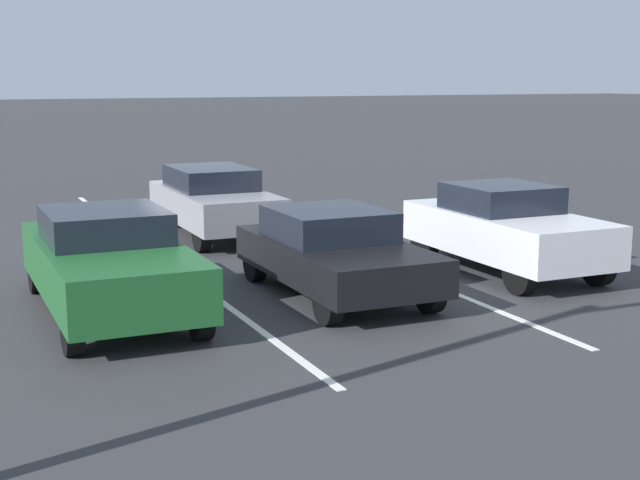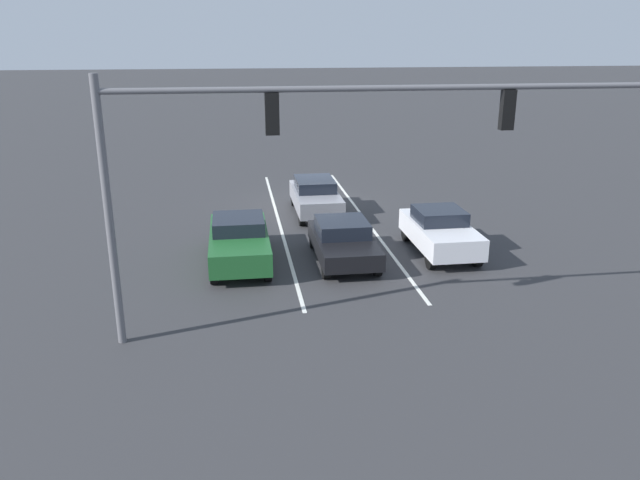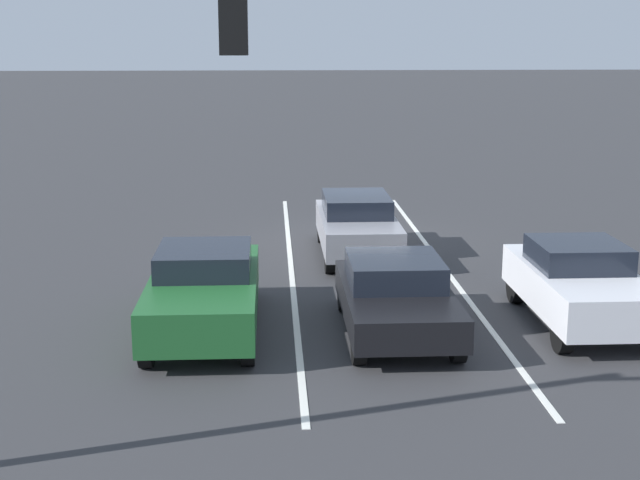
% 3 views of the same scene
% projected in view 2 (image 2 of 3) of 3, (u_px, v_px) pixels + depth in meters
% --- Properties ---
extents(ground_plane, '(240.00, 240.00, 0.00)m').
position_uv_depth(ground_plane, '(314.00, 205.00, 27.78)').
color(ground_plane, '#333335').
extents(lane_stripe_left_divider, '(0.12, 17.22, 0.01)m').
position_uv_depth(lane_stripe_left_divider, '(365.00, 220.00, 25.56)').
color(lane_stripe_left_divider, silver).
rests_on(lane_stripe_left_divider, ground_plane).
extents(lane_stripe_center_divider, '(0.12, 17.22, 0.01)m').
position_uv_depth(lane_stripe_center_divider, '(279.00, 223.00, 25.08)').
color(lane_stripe_center_divider, silver).
rests_on(lane_stripe_center_divider, ground_plane).
extents(car_darkgreen_rightlane_front, '(1.90, 4.70, 1.50)m').
position_uv_depth(car_darkgreen_rightlane_front, '(239.00, 240.00, 20.59)').
color(car_darkgreen_rightlane_front, '#1E5928').
rests_on(car_darkgreen_rightlane_front, ground_plane).
extents(car_white_leftlane_front, '(1.81, 4.11, 1.53)m').
position_uv_depth(car_white_leftlane_front, '(440.00, 231.00, 21.49)').
color(car_white_leftlane_front, silver).
rests_on(car_white_leftlane_front, ground_plane).
extents(car_black_midlane_front, '(1.89, 4.07, 1.34)m').
position_uv_depth(car_black_midlane_front, '(343.00, 240.00, 20.77)').
color(car_black_midlane_front, black).
rests_on(car_black_midlane_front, ground_plane).
extents(car_gray_midlane_second, '(1.78, 4.30, 1.47)m').
position_uv_depth(car_gray_midlane_second, '(315.00, 196.00, 26.18)').
color(car_gray_midlane_second, gray).
rests_on(car_gray_midlane_second, ground_plane).
extents(traffic_signal_gantry, '(13.03, 0.37, 6.43)m').
position_uv_depth(traffic_signal_gantry, '(285.00, 142.00, 14.46)').
color(traffic_signal_gantry, slate).
rests_on(traffic_signal_gantry, ground_plane).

